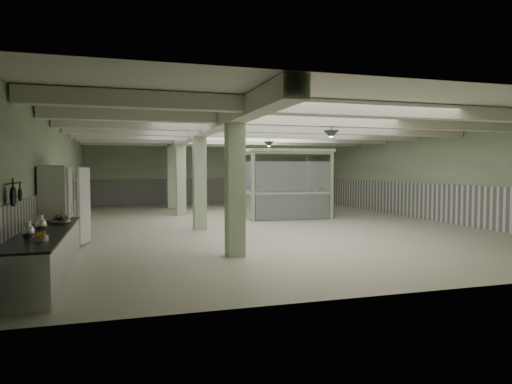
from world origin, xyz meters
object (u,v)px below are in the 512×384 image
object	(u,v)px
prep_counter	(46,253)
guard_booth	(283,172)
filing_cabinet	(326,202)
walkin_cooler	(59,209)

from	to	relation	value
prep_counter	guard_booth	distance (m)	12.29
guard_booth	filing_cabinet	distance (m)	2.28
walkin_cooler	guard_booth	size ratio (longest dim) A/B	0.63
prep_counter	filing_cabinet	size ratio (longest dim) A/B	3.85
prep_counter	guard_booth	xyz separation A→B (m)	(8.21, 9.03, 1.47)
filing_cabinet	guard_booth	bearing A→B (deg)	159.77
guard_booth	filing_cabinet	bearing A→B (deg)	-13.09
guard_booth	filing_cabinet	size ratio (longest dim) A/B	2.87
guard_booth	prep_counter	bearing A→B (deg)	-129.66
guard_booth	walkin_cooler	bearing A→B (deg)	-141.17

